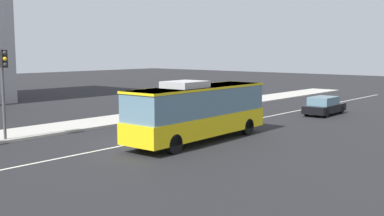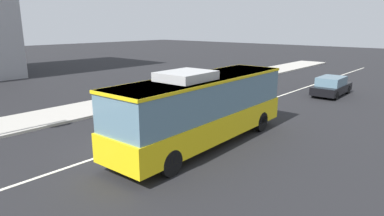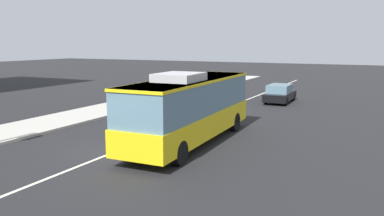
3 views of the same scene
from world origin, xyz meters
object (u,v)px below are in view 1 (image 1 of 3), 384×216
Objects in this scene: transit_bus at (198,109)px; sedan_black_ahead at (212,107)px; sedan_black at (324,106)px; traffic_light_near_corner at (4,79)px.

transit_bus is 2.24× the size of sedan_black_ahead.
sedan_black is 1.01× the size of sedan_black_ahead.
transit_bus is 10.91m from traffic_light_near_corner.
traffic_light_near_corner is at bearing 157.61° from sedan_black.
sedan_black is 0.87× the size of traffic_light_near_corner.
sedan_black_ahead is (-6.58, 6.24, 0.00)m from sedan_black.
transit_bus is 10.14m from sedan_black_ahead.
sedan_black is at bearing -4.22° from transit_bus.
sedan_black_ahead is at bearing 83.92° from traffic_light_near_corner.
sedan_black and sedan_black_ahead have the same top height.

